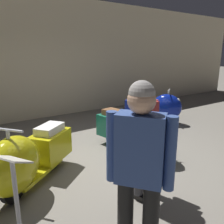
# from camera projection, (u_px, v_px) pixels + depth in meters

# --- Properties ---
(ground_plane) EXTENTS (60.00, 60.00, 0.00)m
(ground_plane) POSITION_uv_depth(u_px,v_px,m) (112.00, 158.00, 4.28)
(ground_plane) COLOR slate
(showroom_back_wall) EXTENTS (18.00, 0.63, 3.50)m
(showroom_back_wall) POSITION_uv_depth(u_px,v_px,m) (37.00, 58.00, 6.59)
(showroom_back_wall) COLOR beige
(showroom_back_wall) RESTS_ON ground
(scooter_0) EXTENTS (1.58, 1.38, 1.01)m
(scooter_0) POSITION_uv_depth(u_px,v_px,m) (27.00, 159.00, 3.22)
(scooter_0) COLOR black
(scooter_0) RESTS_ON ground
(scooter_1) EXTENTS (0.77, 1.70, 1.00)m
(scooter_1) POSITION_uv_depth(u_px,v_px,m) (137.00, 131.00, 4.37)
(scooter_1) COLOR black
(scooter_1) RESTS_ON ground
(scooter_2) EXTENTS (1.27, 1.50, 0.94)m
(scooter_2) POSITION_uv_depth(u_px,v_px,m) (157.00, 108.00, 6.38)
(scooter_2) COLOR black
(scooter_2) RESTS_ON ground
(visitor_0) EXTENTS (0.51, 0.31, 1.55)m
(visitor_0) POSITION_uv_depth(u_px,v_px,m) (144.00, 134.00, 2.95)
(visitor_0) COLOR black
(visitor_0) RESTS_ON ground
(visitor_1) EXTENTS (0.42, 0.47, 1.70)m
(visitor_1) POSITION_uv_depth(u_px,v_px,m) (139.00, 166.00, 1.91)
(visitor_1) COLOR black
(visitor_1) RESTS_ON ground
(info_stanchion) EXTENTS (0.36, 0.39, 1.00)m
(info_stanchion) POSITION_uv_depth(u_px,v_px,m) (17.00, 208.00, 2.28)
(info_stanchion) COLOR #333338
(info_stanchion) RESTS_ON ground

